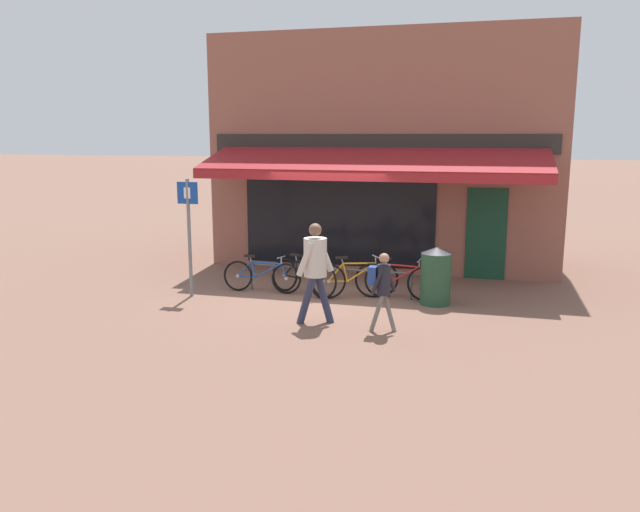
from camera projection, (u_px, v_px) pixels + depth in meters
name	position (u px, v px, depth m)	size (l,w,h in m)	color
ground_plane	(318.00, 297.00, 12.81)	(160.00, 160.00, 0.00)	brown
shop_front	(387.00, 152.00, 15.97)	(8.49, 4.86, 5.70)	#8E5647
bike_rack_rail	(329.00, 272.00, 12.95)	(3.53, 0.04, 0.57)	#47494F
bicycle_blue	(262.00, 276.00, 13.18)	(1.73, 0.52, 0.80)	black
bicycle_black	(303.00, 277.00, 12.99)	(1.64, 0.80, 0.86)	black
bicycle_orange	(355.00, 279.00, 12.73)	(1.72, 0.86, 0.87)	black
bicycle_red	(398.00, 281.00, 12.59)	(1.79, 0.52, 0.86)	black
pedestrian_adult	(315.00, 263.00, 10.86)	(0.65, 0.61, 1.80)	#282D47
pedestrian_child	(382.00, 282.00, 10.41)	(0.49, 0.34, 1.36)	slate
litter_bin	(436.00, 276.00, 12.20)	(0.61, 0.61, 1.14)	#23472D
parking_sign	(189.00, 225.00, 12.63)	(0.44, 0.07, 2.42)	slate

